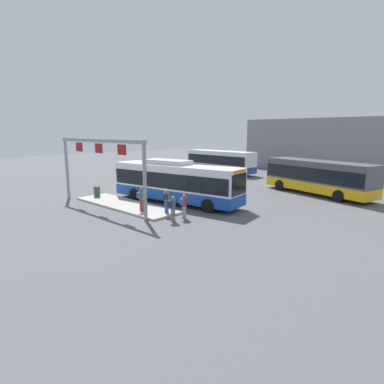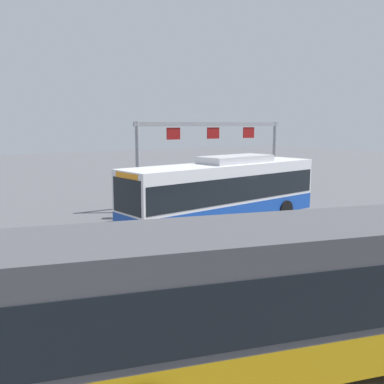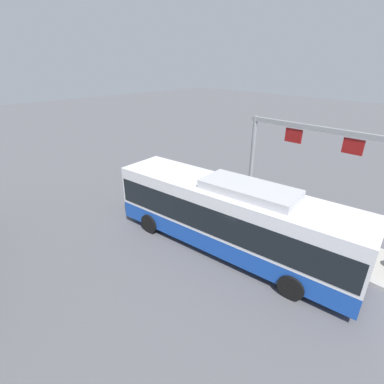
# 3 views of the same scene
# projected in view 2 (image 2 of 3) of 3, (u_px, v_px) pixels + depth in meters

# --- Properties ---
(ground_plane) EXTENTS (120.00, 120.00, 0.00)m
(ground_plane) POSITION_uv_depth(u_px,v_px,m) (223.00, 224.00, 22.06)
(ground_plane) COLOR #56565B
(platform_curb) EXTENTS (10.00, 2.80, 0.16)m
(platform_curb) POSITION_uv_depth(u_px,v_px,m) (216.00, 207.00, 26.05)
(platform_curb) COLOR #B2ADA3
(platform_curb) RESTS_ON ground
(bus_main) EXTENTS (11.58, 3.94, 3.46)m
(bus_main) POSITION_uv_depth(u_px,v_px,m) (224.00, 189.00, 21.79)
(bus_main) COLOR #1947AD
(bus_main) RESTS_ON ground
(bus_background_right) EXTENTS (10.72, 5.29, 3.10)m
(bus_background_right) POSITION_uv_depth(u_px,v_px,m) (279.00, 289.00, 8.66)
(bus_background_right) COLOR #EAAD14
(bus_background_right) RESTS_ON ground
(person_boarding) EXTENTS (0.37, 0.55, 1.67)m
(person_boarding) POSITION_uv_depth(u_px,v_px,m) (130.00, 205.00, 22.37)
(person_boarding) COLOR gray
(person_boarding) RESTS_ON ground
(person_waiting_near) EXTENTS (0.53, 0.61, 1.67)m
(person_waiting_near) POSITION_uv_depth(u_px,v_px,m) (154.00, 199.00, 23.30)
(person_waiting_near) COLOR #334C8C
(person_waiting_near) RESTS_ON platform_curb
(person_waiting_mid) EXTENTS (0.43, 0.58, 1.67)m
(person_waiting_mid) POSITION_uv_depth(u_px,v_px,m) (123.00, 202.00, 23.21)
(person_waiting_mid) COLOR slate
(person_waiting_mid) RESTS_ON ground
(person_waiting_far) EXTENTS (0.40, 0.57, 1.67)m
(person_waiting_far) POSITION_uv_depth(u_px,v_px,m) (172.00, 194.00, 24.90)
(person_waiting_far) COLOR maroon
(person_waiting_far) RESTS_ON platform_curb
(platform_sign_gantry) EXTENTS (10.92, 0.24, 5.20)m
(platform_sign_gantry) POSITION_uv_depth(u_px,v_px,m) (213.00, 144.00, 27.20)
(platform_sign_gantry) COLOR gray
(platform_sign_gantry) RESTS_ON ground
(trash_bin) EXTENTS (0.52, 0.52, 0.90)m
(trash_bin) POSITION_uv_depth(u_px,v_px,m) (267.00, 193.00, 28.15)
(trash_bin) COLOR #2D5133
(trash_bin) RESTS_ON platform_curb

